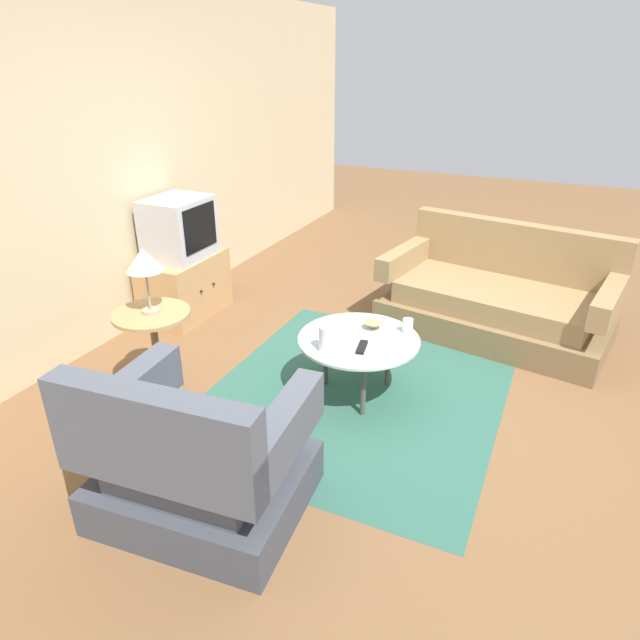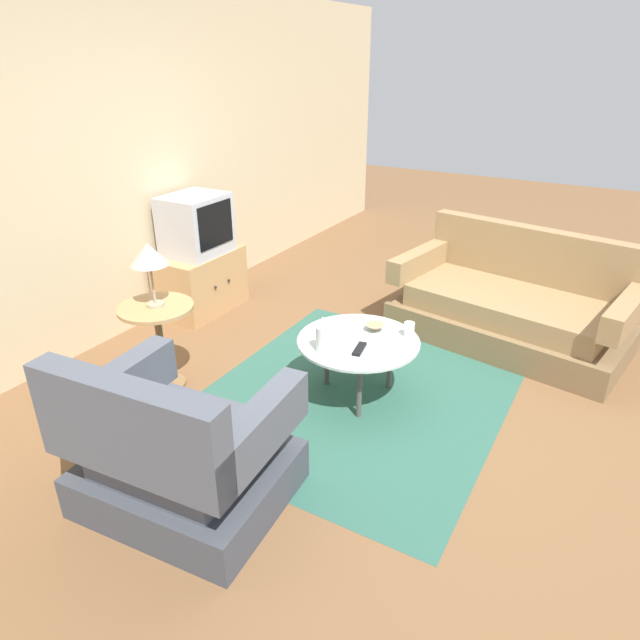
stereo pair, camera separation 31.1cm
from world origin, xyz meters
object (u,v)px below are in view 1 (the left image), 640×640
(couch, at_px, (497,300))
(tv_stand, at_px, (185,286))
(table_lamp, at_px, (144,261))
(side_table, at_px, (154,336))
(television, at_px, (179,228))
(bowl, at_px, (373,325))
(vase, at_px, (326,334))
(mug, at_px, (408,325))
(tv_remote_dark, at_px, (362,347))
(coffee_table, at_px, (359,343))
(armchair, at_px, (197,463))

(couch, distance_m, tv_stand, 2.71)
(couch, bearing_deg, table_lamp, 55.19)
(side_table, relative_size, table_lamp, 1.42)
(couch, bearing_deg, television, 27.51)
(couch, relative_size, bowl, 14.83)
(vase, relative_size, bowl, 1.84)
(mug, bearing_deg, couch, -20.56)
(tv_stand, relative_size, tv_remote_dark, 4.41)
(coffee_table, bearing_deg, armchair, 166.58)
(table_lamp, relative_size, mug, 3.58)
(side_table, bearing_deg, coffee_table, -65.48)
(television, xyz_separation_m, mug, (-0.36, -2.15, -0.32))
(tv_stand, height_order, vase, vase)
(side_table, bearing_deg, table_lamp, 23.43)
(tv_stand, xyz_separation_m, bowl, (-0.41, -1.92, 0.18))
(table_lamp, bearing_deg, television, 28.85)
(tv_stand, xyz_separation_m, tv_remote_dark, (-0.71, -1.95, 0.17))
(side_table, xyz_separation_m, mug, (0.79, -1.51, 0.03))
(tv_remote_dark, bearing_deg, coffee_table, 18.23)
(mug, bearing_deg, side_table, 117.58)
(armchair, distance_m, television, 2.55)
(mug, xyz_separation_m, bowl, (-0.05, 0.23, -0.03))
(armchair, height_order, side_table, armchair)
(coffee_table, xyz_separation_m, tv_remote_dark, (-0.13, -0.07, 0.04))
(side_table, bearing_deg, tv_remote_dark, -71.50)
(side_table, bearing_deg, bowl, -59.83)
(table_lamp, distance_m, mug, 1.77)
(armchair, distance_m, table_lamp, 1.39)
(coffee_table, xyz_separation_m, table_lamp, (-0.56, 1.24, 0.58))
(coffee_table, relative_size, side_table, 1.32)
(side_table, distance_m, mug, 1.70)
(mug, bearing_deg, armchair, 159.53)
(tv_stand, bearing_deg, armchair, -141.63)
(armchair, xyz_separation_m, television, (1.96, 1.55, 0.49))
(tv_stand, height_order, bowl, tv_stand)
(armchair, xyz_separation_m, vase, (1.13, -0.19, 0.23))
(side_table, bearing_deg, mug, -62.42)
(armchair, relative_size, mug, 8.73)
(vase, bearing_deg, side_table, 106.15)
(couch, xyz_separation_m, mug, (-1.17, 0.44, 0.20))
(television, height_order, vase, television)
(tv_stand, xyz_separation_m, television, (-0.00, -0.01, 0.53))
(coffee_table, bearing_deg, tv_stand, 72.70)
(armchair, bearing_deg, table_lamp, 133.67)
(coffee_table, relative_size, mug, 6.71)
(couch, relative_size, vase, 8.05)
(tv_stand, bearing_deg, coffee_table, -107.30)
(side_table, xyz_separation_m, television, (1.15, 0.63, 0.36))
(mug, bearing_deg, tv_stand, 80.40)
(side_table, distance_m, tv_remote_dark, 1.38)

